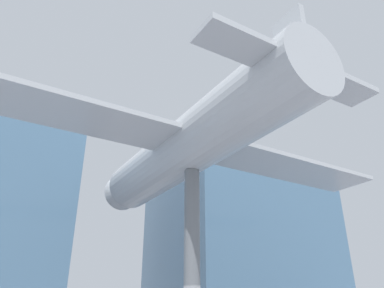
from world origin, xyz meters
name	(u,v)px	position (x,y,z in m)	size (l,w,h in m)	color
glass_pavilion_right	(231,257)	(8.24, 12.67, 5.46)	(9.76, 12.80, 11.50)	slate
support_pylon_central	(192,262)	(0.00, 0.00, 3.24)	(0.55, 0.55, 6.49)	slate
suspended_airplane	(188,147)	(-0.04, 0.29, 7.59)	(18.87, 13.90, 3.08)	#B2B7BC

